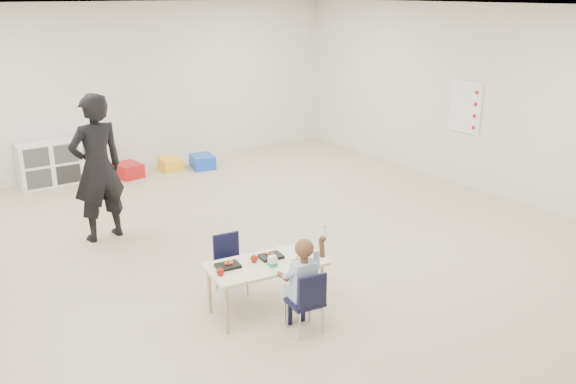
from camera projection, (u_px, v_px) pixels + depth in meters
room at (271, 139)px, 6.76m from camera, size 9.00×9.02×2.80m
table at (266, 286)px, 5.85m from camera, size 1.17×0.68×0.51m
chair_near at (305, 301)px, 5.49m from camera, size 0.33×0.31×0.61m
chair_far at (231, 266)px, 6.19m from camera, size 0.33×0.31×0.61m
child at (305, 283)px, 5.43m from camera, size 0.45×0.45×0.96m
lunch_tray_near at (271, 256)px, 5.88m from camera, size 0.24×0.18×0.03m
lunch_tray_far at (228, 266)px, 5.68m from camera, size 0.24×0.18×0.03m
milk_carton at (273, 262)px, 5.68m from camera, size 0.08×0.08×0.10m
bread_roll at (300, 258)px, 5.79m from camera, size 0.09×0.09×0.07m
apple_near at (254, 259)px, 5.78m from camera, size 0.07×0.07×0.07m
apple_far at (220, 272)px, 5.51m from camera, size 0.07×0.07×0.07m
cubby_shelf at (64, 161)px, 9.79m from camera, size 1.40×0.40×0.70m
rules_poster at (465, 107)px, 9.42m from camera, size 0.02×0.60×0.80m
adult at (97, 168)px, 7.40m from camera, size 0.72×0.53×1.83m
bin_red at (128, 170)px, 10.14m from camera, size 0.43×0.52×0.23m
bin_yellow at (170, 164)px, 10.55m from camera, size 0.34×0.43×0.20m
bin_blue at (202, 162)px, 10.66m from camera, size 0.45×0.53×0.23m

